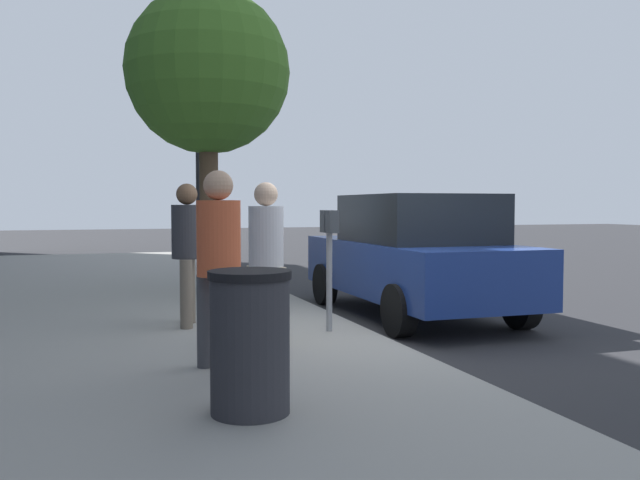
{
  "coord_description": "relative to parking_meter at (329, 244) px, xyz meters",
  "views": [
    {
      "loc": [
        -7.34,
        3.06,
        1.61
      ],
      "look_at": [
        0.36,
        0.43,
        1.19
      ],
      "focal_mm": 37.26,
      "sensor_mm": 36.0,
      "label": 1
    }
  ],
  "objects": [
    {
      "name": "ground_plane",
      "position": [
        0.11,
        -0.48,
        -1.17
      ],
      "size": [
        80.0,
        80.0,
        0.0
      ],
      "primitive_type": "plane",
      "color": "#2B2B2D",
      "rests_on": "ground"
    },
    {
      "name": "sidewalk_slab",
      "position": [
        0.11,
        2.52,
        -1.09
      ],
      "size": [
        28.0,
        6.0,
        0.15
      ],
      "primitive_type": "cube",
      "color": "gray",
      "rests_on": "ground_plane"
    },
    {
      "name": "parking_meter",
      "position": [
        0.0,
        0.0,
        0.0
      ],
      "size": [
        0.36,
        0.12,
        1.41
      ],
      "color": "gray",
      "rests_on": "sidewalk_slab"
    },
    {
      "name": "pedestrian_at_meter",
      "position": [
        -0.38,
        0.85,
        -0.02
      ],
      "size": [
        0.46,
        0.37,
        1.71
      ],
      "rotation": [
        0.0,
        0.0,
        -0.99
      ],
      "color": "tan",
      "rests_on": "sidewalk_slab"
    },
    {
      "name": "pedestrian_bystander",
      "position": [
        -1.44,
        1.55,
        0.03
      ],
      "size": [
        0.48,
        0.39,
        1.77
      ],
      "rotation": [
        0.0,
        0.0,
        -1.03
      ],
      "color": "#47474C",
      "rests_on": "sidewalk_slab"
    },
    {
      "name": "parking_officer",
      "position": [
        0.88,
        1.52,
        -0.0
      ],
      "size": [
        0.52,
        0.38,
        1.73
      ],
      "rotation": [
        0.0,
        0.0,
        -1.8
      ],
      "color": "#726656",
      "rests_on": "sidewalk_slab"
    },
    {
      "name": "parked_sedan_near",
      "position": [
        1.45,
        -1.83,
        -0.27
      ],
      "size": [
        4.42,
        2.01,
        1.77
      ],
      "color": "navy",
      "rests_on": "ground_plane"
    },
    {
      "name": "street_tree",
      "position": [
        4.17,
        0.71,
        2.7
      ],
      "size": [
        2.79,
        2.79,
        5.14
      ],
      "color": "brown",
      "rests_on": "sidewalk_slab"
    },
    {
      "name": "traffic_signal",
      "position": [
        8.51,
        0.13,
        1.41
      ],
      "size": [
        0.24,
        0.44,
        3.6
      ],
      "color": "black",
      "rests_on": "sidewalk_slab"
    },
    {
      "name": "trash_bin",
      "position": [
        -2.71,
        1.56,
        -0.51
      ],
      "size": [
        0.59,
        0.59,
        1.01
      ],
      "color": "#2D2D33",
      "rests_on": "sidewalk_slab"
    }
  ]
}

